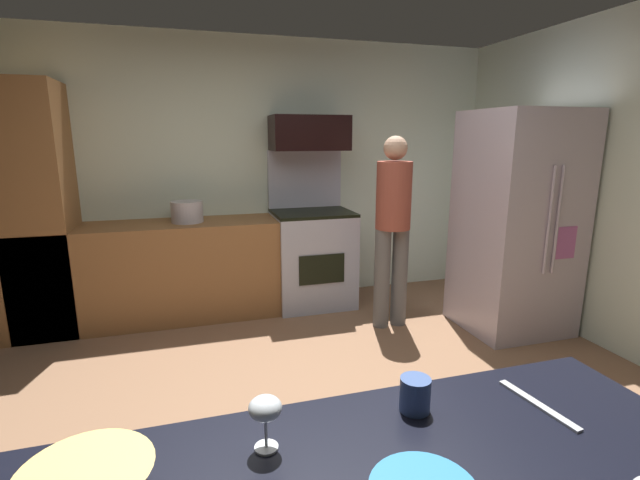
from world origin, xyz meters
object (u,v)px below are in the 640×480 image
at_px(oven_range, 312,254).
at_px(microwave, 309,133).
at_px(wine_glass_far, 265,410).
at_px(stock_pot, 187,212).
at_px(refrigerator, 516,223).
at_px(person_cook, 393,223).
at_px(mug_coffee, 415,394).

distance_m(oven_range, microwave, 1.18).
xyz_separation_m(wine_glass_far, stock_pot, (-0.16, 3.25, -0.01)).
relative_size(oven_range, wine_glass_far, 10.75).
relative_size(microwave, refrigerator, 0.39).
height_order(refrigerator, wine_glass_far, refrigerator).
height_order(person_cook, stock_pot, person_cook).
xyz_separation_m(person_cook, stock_pot, (-1.69, 0.74, 0.06)).
height_order(refrigerator, mug_coffee, refrigerator).
relative_size(wine_glass_far, stock_pot, 0.50).
relative_size(refrigerator, mug_coffee, 19.08).
xyz_separation_m(refrigerator, wine_glass_far, (-2.54, -2.19, 0.07)).
bearing_deg(stock_pot, oven_range, -0.26).
bearing_deg(microwave, oven_range, -90.00).
bearing_deg(mug_coffee, refrigerator, 45.46).
relative_size(refrigerator, wine_glass_far, 13.17).
xyz_separation_m(oven_range, mug_coffee, (-0.59, -3.20, 0.43)).
bearing_deg(refrigerator, microwave, 143.05).
height_order(microwave, wine_glass_far, microwave).
height_order(microwave, stock_pot, microwave).
bearing_deg(wine_glass_far, mug_coffee, 5.63).
height_order(oven_range, person_cook, person_cook).
xyz_separation_m(refrigerator, stock_pot, (-2.70, 1.07, 0.06)).
distance_m(oven_range, refrigerator, 1.90).
bearing_deg(person_cook, microwave, 122.15).
bearing_deg(oven_range, mug_coffee, -100.37).
distance_m(person_cook, stock_pot, 1.85).
distance_m(mug_coffee, stock_pot, 3.26).
xyz_separation_m(microwave, mug_coffee, (-0.59, -3.29, -0.75)).
xyz_separation_m(oven_range, wine_glass_far, (-1.02, -3.25, 0.49)).
bearing_deg(wine_glass_far, microwave, 73.02).
distance_m(refrigerator, mug_coffee, 3.01).
height_order(microwave, refrigerator, refrigerator).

